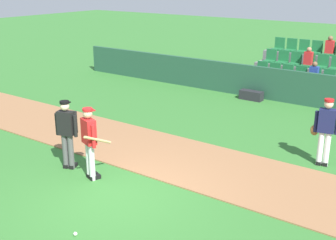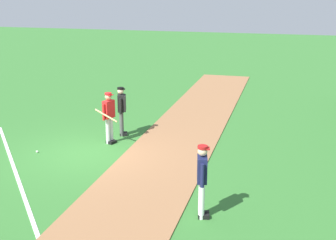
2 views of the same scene
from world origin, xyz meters
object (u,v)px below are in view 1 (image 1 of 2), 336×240
at_px(runner_navy_jersey, 325,130).
at_px(baseball, 75,234).
at_px(umpire_home_plate, 67,131).
at_px(equipment_bag, 251,95).
at_px(batter_red_jersey, 90,141).

height_order(runner_navy_jersey, baseball, runner_navy_jersey).
bearing_deg(umpire_home_plate, equipment_bag, 83.95).
bearing_deg(baseball, umpire_home_plate, 139.67).
distance_m(batter_red_jersey, umpire_home_plate, 0.91).
relative_size(umpire_home_plate, equipment_bag, 1.96).
relative_size(baseball, equipment_bag, 0.08).
bearing_deg(runner_navy_jersey, baseball, -114.60).
relative_size(batter_red_jersey, runner_navy_jersey, 1.00).
distance_m(baseball, equipment_bag, 10.69).
height_order(umpire_home_plate, runner_navy_jersey, same).
height_order(baseball, equipment_bag, equipment_bag).
relative_size(umpire_home_plate, baseball, 23.78).
xyz_separation_m(batter_red_jersey, runner_navy_jersey, (4.20, 4.01, -0.01)).
bearing_deg(runner_navy_jersey, equipment_bag, 131.95).
xyz_separation_m(runner_navy_jersey, baseball, (-2.71, -5.92, -0.93)).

